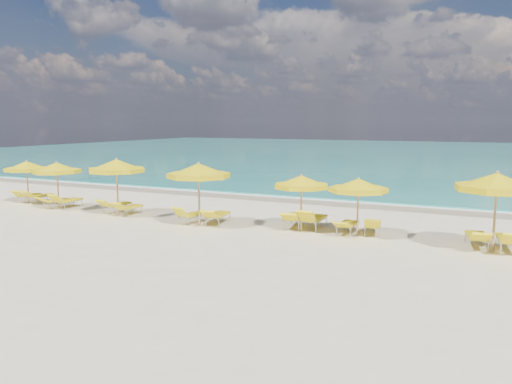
% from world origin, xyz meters
% --- Properties ---
extents(ground_plane, '(120.00, 120.00, 0.00)m').
position_xyz_m(ground_plane, '(0.00, 0.00, 0.00)').
color(ground_plane, beige).
extents(ocean, '(120.00, 80.00, 0.30)m').
position_xyz_m(ocean, '(0.00, 48.00, 0.00)').
color(ocean, '#167E72').
rests_on(ocean, ground).
extents(wet_sand_band, '(120.00, 2.60, 0.01)m').
position_xyz_m(wet_sand_band, '(0.00, 7.40, 0.00)').
color(wet_sand_band, tan).
rests_on(wet_sand_band, ground).
extents(foam_line, '(120.00, 1.20, 0.03)m').
position_xyz_m(foam_line, '(0.00, 8.20, 0.00)').
color(foam_line, white).
rests_on(foam_line, ground).
extents(whitecap_near, '(14.00, 0.36, 0.05)m').
position_xyz_m(whitecap_near, '(-6.00, 17.00, 0.00)').
color(whitecap_near, white).
rests_on(whitecap_near, ground).
extents(whitecap_far, '(18.00, 0.30, 0.05)m').
position_xyz_m(whitecap_far, '(8.00, 24.00, 0.00)').
color(whitecap_far, white).
rests_on(whitecap_far, ground).
extents(umbrella_0, '(2.57, 2.57, 2.20)m').
position_xyz_m(umbrella_0, '(-12.55, 0.53, 1.87)').
color(umbrella_0, tan).
rests_on(umbrella_0, ground).
extents(umbrella_1, '(2.38, 2.38, 2.28)m').
position_xyz_m(umbrella_1, '(-9.85, -0.01, 1.94)').
color(umbrella_1, tan).
rests_on(umbrella_1, ground).
extents(umbrella_2, '(3.32, 3.32, 2.57)m').
position_xyz_m(umbrella_2, '(-6.08, -0.14, 2.19)').
color(umbrella_2, tan).
rests_on(umbrella_2, ground).
extents(umbrella_3, '(2.97, 2.97, 2.58)m').
position_xyz_m(umbrella_3, '(-1.58, -0.52, 2.20)').
color(umbrella_3, tan).
rests_on(umbrella_3, ground).
extents(umbrella_4, '(2.29, 2.29, 2.18)m').
position_xyz_m(umbrella_4, '(2.42, 0.45, 1.86)').
color(umbrella_4, tan).
rests_on(umbrella_4, ground).
extents(umbrella_5, '(2.66, 2.66, 2.18)m').
position_xyz_m(umbrella_5, '(4.66, 0.33, 1.86)').
color(umbrella_5, tan).
rests_on(umbrella_5, ground).
extents(umbrella_6, '(3.08, 3.08, 2.63)m').
position_xyz_m(umbrella_6, '(9.16, 0.06, 2.24)').
color(umbrella_6, tan).
rests_on(umbrella_6, ground).
extents(lounger_0_left, '(0.64, 1.63, 0.71)m').
position_xyz_m(lounger_0_left, '(-12.91, 0.83, 0.20)').
color(lounger_0_left, '#A5A8AD').
rests_on(lounger_0_left, ground).
extents(lounger_0_right, '(0.65, 1.71, 0.74)m').
position_xyz_m(lounger_0_right, '(-12.08, 0.88, 0.21)').
color(lounger_0_right, '#A5A8AD').
rests_on(lounger_0_right, ground).
extents(lounger_1_left, '(0.84, 1.73, 0.64)m').
position_xyz_m(lounger_1_left, '(-10.22, 0.16, 0.20)').
color(lounger_1_left, '#A5A8AD').
rests_on(lounger_1_left, ground).
extents(lounger_1_right, '(0.68, 1.79, 0.82)m').
position_xyz_m(lounger_1_right, '(-9.49, 0.24, 0.22)').
color(lounger_1_right, '#A5A8AD').
rests_on(lounger_1_right, ground).
extents(lounger_2_left, '(0.69, 1.82, 0.75)m').
position_xyz_m(lounger_2_left, '(-6.59, 0.34, 0.22)').
color(lounger_2_left, '#A5A8AD').
rests_on(lounger_2_left, ground).
extents(lounger_2_right, '(0.61, 1.70, 0.73)m').
position_xyz_m(lounger_2_right, '(-5.63, 0.09, 0.21)').
color(lounger_2_right, '#A5A8AD').
rests_on(lounger_2_right, ground).
extents(lounger_3_left, '(0.78, 1.75, 0.82)m').
position_xyz_m(lounger_3_left, '(-2.08, -0.26, 0.22)').
color(lounger_3_left, '#A5A8AD').
rests_on(lounger_3_left, ground).
extents(lounger_3_right, '(0.87, 1.96, 0.78)m').
position_xyz_m(lounger_3_right, '(-1.05, 0.02, 0.23)').
color(lounger_3_right, '#A5A8AD').
rests_on(lounger_3_right, ground).
extents(lounger_4_left, '(0.97, 2.09, 0.80)m').
position_xyz_m(lounger_4_left, '(2.02, 0.80, 0.24)').
color(lounger_4_left, '#A5A8AD').
rests_on(lounger_4_left, ground).
extents(lounger_4_right, '(0.68, 1.94, 0.92)m').
position_xyz_m(lounger_4_right, '(2.81, 0.83, 0.24)').
color(lounger_4_right, '#A5A8AD').
rests_on(lounger_4_right, ground).
extents(lounger_5_left, '(0.60, 1.79, 0.65)m').
position_xyz_m(lounger_5_left, '(4.22, 0.60, 0.21)').
color(lounger_5_left, '#A5A8AD').
rests_on(lounger_5_left, ground).
extents(lounger_5_right, '(0.88, 1.81, 0.77)m').
position_xyz_m(lounger_5_right, '(5.11, 0.90, 0.21)').
color(lounger_5_right, '#A5A8AD').
rests_on(lounger_5_right, ground).
extents(lounger_6_left, '(0.91, 1.96, 0.76)m').
position_xyz_m(lounger_6_left, '(8.67, 0.39, 0.23)').
color(lounger_6_left, '#A5A8AD').
rests_on(lounger_6_left, ground).
extents(lounger_6_right, '(0.82, 1.99, 0.85)m').
position_xyz_m(lounger_6_right, '(9.62, 0.28, 0.24)').
color(lounger_6_right, '#A5A8AD').
rests_on(lounger_6_right, ground).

